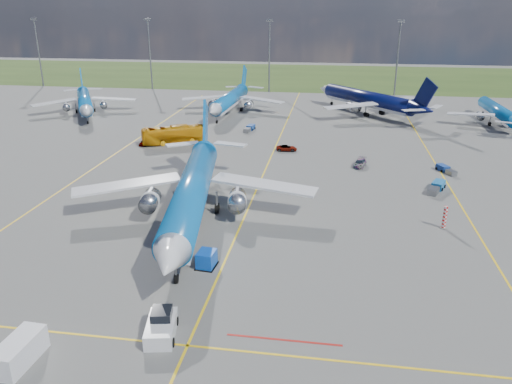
# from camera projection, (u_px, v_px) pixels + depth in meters

# --- Properties ---
(ground) EXTENTS (400.00, 400.00, 0.00)m
(ground) POSITION_uv_depth(u_px,v_px,m) (234.00, 242.00, 60.67)
(ground) COLOR #555552
(ground) RESTS_ON ground
(grass_strip) EXTENTS (400.00, 80.00, 0.01)m
(grass_strip) POSITION_uv_depth(u_px,v_px,m) (307.00, 76.00, 199.33)
(grass_strip) COLOR #2D4719
(grass_strip) RESTS_ON ground
(taxiway_lines) EXTENTS (60.25, 160.00, 0.02)m
(taxiway_lines) POSITION_uv_depth(u_px,v_px,m) (266.00, 171.00, 86.25)
(taxiway_lines) COLOR yellow
(taxiway_lines) RESTS_ON ground
(floodlight_masts) EXTENTS (202.20, 0.50, 22.70)m
(floodlight_masts) POSITION_uv_depth(u_px,v_px,m) (332.00, 53.00, 156.48)
(floodlight_masts) COLOR slate
(floodlight_masts) RESTS_ON ground
(warning_post) EXTENTS (0.50, 0.50, 3.00)m
(warning_post) POSITION_uv_depth(u_px,v_px,m) (445.00, 217.00, 63.80)
(warning_post) COLOR red
(warning_post) RESTS_ON ground
(bg_jet_nw) EXTENTS (42.85, 46.44, 9.79)m
(bg_jet_nw) POSITION_uv_depth(u_px,v_px,m) (86.00, 114.00, 130.81)
(bg_jet_nw) COLOR #0C64B4
(bg_jet_nw) RESTS_ON ground
(bg_jet_nnw) EXTENTS (31.73, 40.60, 10.26)m
(bg_jet_nnw) POSITION_uv_depth(u_px,v_px,m) (230.00, 113.00, 132.45)
(bg_jet_nnw) COLOR #0C64B4
(bg_jet_nnw) RESTS_ON ground
(bg_jet_n) EXTENTS (52.85, 54.22, 11.30)m
(bg_jet_n) POSITION_uv_depth(u_px,v_px,m) (366.00, 114.00, 131.30)
(bg_jet_n) COLOR #070D3F
(bg_jet_n) RESTS_ON ground
(bg_jet_ne) EXTENTS (26.13, 34.08, 8.85)m
(bg_jet_ne) POSITION_uv_depth(u_px,v_px,m) (496.00, 124.00, 120.13)
(bg_jet_ne) COLOR #0C64B4
(bg_jet_ne) RESTS_ON ground
(main_airliner) EXTENTS (42.52, 51.80, 12.26)m
(main_airliner) POSITION_uv_depth(u_px,v_px,m) (194.00, 221.00, 66.26)
(main_airliner) COLOR #0C64B4
(main_airliner) RESTS_ON ground
(pushback_tug) EXTENTS (3.18, 6.53, 2.17)m
(pushback_tug) POSITION_uv_depth(u_px,v_px,m) (161.00, 326.00, 43.31)
(pushback_tug) COLOR silver
(pushback_tug) RESTS_ON ground
(uld_container) EXTENTS (2.02, 2.42, 1.81)m
(uld_container) POSITION_uv_depth(u_px,v_px,m) (206.00, 259.00, 54.61)
(uld_container) COLOR #0C42B0
(uld_container) RESTS_ON ground
(service_van) EXTENTS (2.39, 4.95, 2.13)m
(service_van) POSITION_uv_depth(u_px,v_px,m) (19.00, 352.00, 39.84)
(service_van) COLOR white
(service_van) RESTS_ON ground
(apron_bus) EXTENTS (13.08, 8.80, 3.66)m
(apron_bus) POSITION_uv_depth(u_px,v_px,m) (174.00, 135.00, 102.71)
(apron_bus) COLOR orange
(apron_bus) RESTS_ON ground
(service_car_a) EXTENTS (1.49, 3.44, 1.16)m
(service_car_a) POSITION_uv_depth(u_px,v_px,m) (144.00, 142.00, 101.99)
(service_car_a) COLOR #999999
(service_car_a) RESTS_ON ground
(service_car_b) EXTENTS (4.23, 2.23, 1.13)m
(service_car_b) POSITION_uv_depth(u_px,v_px,m) (287.00, 148.00, 97.96)
(service_car_b) COLOR #999999
(service_car_b) RESTS_ON ground
(service_car_c) EXTENTS (2.71, 4.65, 1.27)m
(service_car_c) POSITION_uv_depth(u_px,v_px,m) (360.00, 163.00, 88.49)
(service_car_c) COLOR #999999
(service_car_c) RESTS_ON ground
(baggage_tug_w) EXTENTS (3.52, 5.54, 1.22)m
(baggage_tug_w) POSITION_uv_depth(u_px,v_px,m) (437.00, 187.00, 77.04)
(baggage_tug_w) COLOR #1C66A8
(baggage_tug_w) RESTS_ON ground
(baggage_tug_c) EXTENTS (2.06, 5.06, 1.10)m
(baggage_tug_c) POSITION_uv_depth(u_px,v_px,m) (250.00, 128.00, 113.70)
(baggage_tug_c) COLOR navy
(baggage_tug_c) RESTS_ON ground
(baggage_tug_e) EXTENTS (2.94, 4.70, 1.03)m
(baggage_tug_e) POSITION_uv_depth(u_px,v_px,m) (446.00, 170.00, 85.47)
(baggage_tug_e) COLOR navy
(baggage_tug_e) RESTS_ON ground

